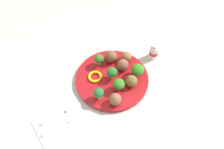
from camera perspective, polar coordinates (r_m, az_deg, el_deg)
name	(u,v)px	position (r m, az deg, el deg)	size (l,w,h in m)	color
ground_plane	(112,80)	(0.81, 0.00, -1.49)	(4.00, 4.00, 0.00)	#B2B2AD
plate	(112,79)	(0.80, 0.00, -1.17)	(0.28, 0.28, 0.02)	maroon
broccoli_floret_back_right	(138,70)	(0.79, 7.07, 1.27)	(0.05, 0.05, 0.05)	#9FC07D
broccoli_floret_front_right	(112,71)	(0.77, 0.12, 0.84)	(0.04, 0.04, 0.05)	#9ACF66
broccoli_floret_front_left	(98,59)	(0.81, -3.77, 4.14)	(0.04, 0.04, 0.05)	#A6C566
broccoli_floret_far_rim	(119,84)	(0.75, 1.85, -2.71)	(0.04, 0.04, 0.05)	#9CCE6A
broccoli_floret_near_rim	(99,93)	(0.73, -3.65, -5.16)	(0.04, 0.04, 0.05)	#A9BA6E
meatball_front_left	(123,65)	(0.81, 2.96, 2.64)	(0.05, 0.05, 0.05)	brown
meatball_center	(115,99)	(0.72, 0.88, -6.79)	(0.04, 0.04, 0.04)	brown
meatball_front_right	(111,57)	(0.83, -0.20, 4.92)	(0.05, 0.05, 0.05)	brown
meatball_back_right	(126,57)	(0.84, 3.94, 4.88)	(0.04, 0.04, 0.04)	brown
meatball_mid_right	(131,81)	(0.77, 5.34, -1.78)	(0.04, 0.04, 0.04)	brown
pepper_ring_back_right	(95,77)	(0.80, -4.66, -0.58)	(0.05, 0.05, 0.01)	yellow
napkin	(60,120)	(0.75, -13.98, -11.94)	(0.17, 0.12, 0.01)	white
fork	(60,114)	(0.75, -14.15, -10.41)	(0.12, 0.02, 0.01)	silver
knife	(64,122)	(0.74, -12.93, -12.60)	(0.15, 0.02, 0.01)	white
yogurt_bottle	(154,52)	(0.88, 11.38, 6.11)	(0.04, 0.04, 0.07)	white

